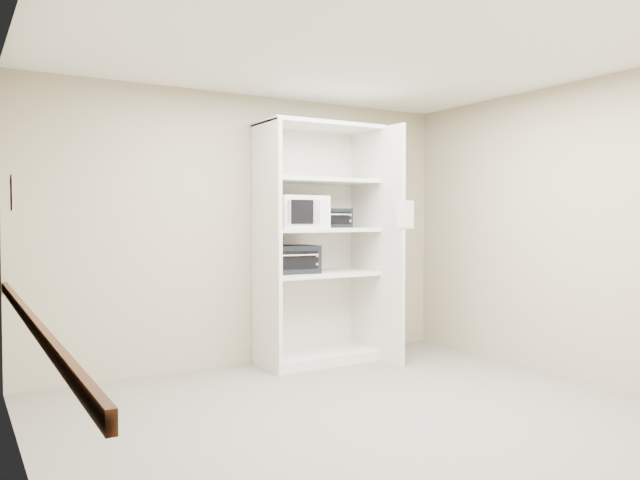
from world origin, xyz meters
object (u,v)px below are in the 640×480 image
toaster_oven_upper (333,218)px  toaster_oven_lower (291,259)px  microwave (297,212)px  shelving_unit (323,251)px

toaster_oven_upper → toaster_oven_lower: bearing=-170.9°
microwave → toaster_oven_upper: (0.49, 0.11, -0.06)m
microwave → toaster_oven_upper: microwave is taller
toaster_oven_upper → microwave: bearing=-160.7°
shelving_unit → toaster_oven_upper: shelving_unit is taller
microwave → toaster_oven_upper: 0.50m
microwave → toaster_oven_lower: 0.48m
shelving_unit → microwave: bearing=-170.0°
microwave → toaster_oven_upper: bearing=8.5°
microwave → shelving_unit: bearing=5.5°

